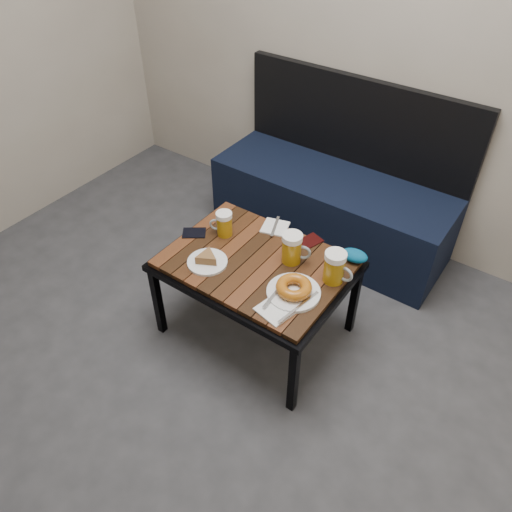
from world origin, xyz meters
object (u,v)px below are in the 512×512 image
Objects in this scene: cafe_table at (256,268)px; beer_mug_centre at (292,248)px; beer_mug_right at (335,267)px; passport_burgundy at (310,241)px; plate_bagel at (294,289)px; plate_pie at (207,260)px; bench at (333,201)px; knit_pouch at (354,256)px; beer_mug_left at (224,224)px; passport_navy at (194,233)px.

cafe_table is 0.20m from beer_mug_centre.
passport_burgundy is (-0.22, 0.17, -0.07)m from beer_mug_right.
plate_pie is at bearing -172.09° from plate_bagel.
bench reaches higher than passport_burgundy.
beer_mug_right is at bearing -94.30° from knit_pouch.
bench is 0.68m from passport_burgundy.
beer_mug_centre is at bearing -71.85° from passport_burgundy.
beer_mug_left is at bearing 163.37° from cafe_table.
passport_navy is 0.90× the size of knit_pouch.
bench is at bearing 124.99° from passport_burgundy.
cafe_table is 5.57× the size of beer_mug_right.
bench is 11.24× the size of beer_mug_left.
bench reaches higher than beer_mug_centre.
beer_mug_centre is at bearing 124.12° from plate_bagel.
beer_mug_right is 0.50× the size of plate_bagel.
cafe_table is 0.45m from knit_pouch.
beer_mug_centre is (0.13, 0.09, 0.12)m from cafe_table.
bench is 9.28× the size of beer_mug_right.
beer_mug_centre is at bearing -143.85° from knit_pouch.
beer_mug_right is at bearing 157.83° from beer_mug_left.
passport_navy is at bearing 173.35° from plate_bagel.
beer_mug_left is at bearing 164.29° from beer_mug_centre.
passport_burgundy is (-0.00, 0.17, -0.07)m from beer_mug_centre.
knit_pouch is (0.42, -0.62, 0.23)m from bench.
bench is 0.78m from knit_pouch.
passport_burgundy is 0.89× the size of knit_pouch.
passport_navy is at bearing -159.46° from knit_pouch.
cafe_table is at bearing 139.27° from beer_mug_left.
beer_mug_centre is at bearing 35.30° from cafe_table.
plate_pie is (-0.17, -0.14, 0.06)m from cafe_table.
cafe_table is 5.66× the size of beer_mug_centre.
plate_bagel is at bearing 7.91° from plate_pie.
beer_mug_left is 0.58m from beer_mug_right.
plate_pie is 0.23m from passport_navy.
knit_pouch reaches higher than cafe_table.
passport_navy is (-0.36, -0.01, 0.05)m from cafe_table.
beer_mug_right is (0.41, -0.79, 0.28)m from bench.
beer_mug_left is 0.42m from passport_burgundy.
cafe_table is at bearing 55.72° from passport_navy.
passport_burgundy is at bearing -176.88° from beer_mug_left.
plate_bagel is at bearing 138.61° from beer_mug_left.
plate_bagel reaches higher than cafe_table.
plate_pie reaches higher than passport_burgundy.
bench is at bearing 84.00° from plate_pie.
knit_pouch is at bearing -55.75° from bench.
cafe_table is 4.60× the size of plate_pie.
beer_mug_right is 0.57m from plate_pie.
beer_mug_right is 0.83× the size of plate_pie.
beer_mug_left is 0.42× the size of plate_bagel.
cafe_table is 0.38m from beer_mug_right.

